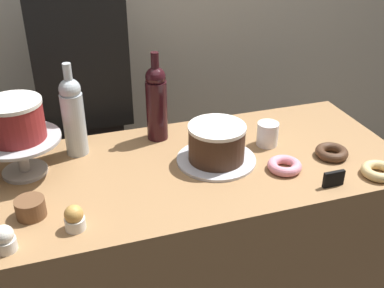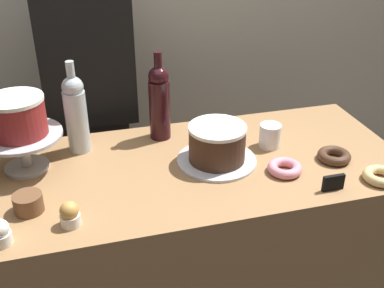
{
  "view_description": "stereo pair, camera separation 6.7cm",
  "coord_description": "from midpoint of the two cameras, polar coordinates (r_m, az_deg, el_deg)",
  "views": [
    {
      "loc": [
        -0.42,
        -1.28,
        1.72
      ],
      "look_at": [
        0.0,
        0.0,
        0.97
      ],
      "focal_mm": 44.18,
      "sensor_mm": 36.0,
      "label": 1
    },
    {
      "loc": [
        -0.35,
        -1.3,
        1.72
      ],
      "look_at": [
        0.0,
        0.0,
        0.97
      ],
      "focal_mm": 44.18,
      "sensor_mm": 36.0,
      "label": 2
    }
  ],
  "objects": [
    {
      "name": "display_counter",
      "position": [
        1.85,
        1.06,
        -14.42
      ],
      "size": [
        1.45,
        0.64,
        0.89
      ],
      "color": "#997047",
      "rests_on": "ground_plane"
    },
    {
      "name": "silver_serving_platter",
      "position": [
        1.59,
        4.22,
        -2.05
      ],
      "size": [
        0.27,
        0.27,
        0.01
      ],
      "color": "silver",
      "rests_on": "display_counter"
    },
    {
      "name": "cupcake_caramel",
      "position": [
        1.33,
        -13.14,
        -8.31
      ],
      "size": [
        0.06,
        0.06,
        0.07
      ],
      "color": "white",
      "rests_on": "display_counter"
    },
    {
      "name": "wine_bottle_clear",
      "position": [
        1.64,
        -12.72,
        3.7
      ],
      "size": [
        0.08,
        0.08,
        0.33
      ],
      "color": "#B2BCC1",
      "rests_on": "display_counter"
    },
    {
      "name": "price_sign_chalkboard",
      "position": [
        1.51,
        17.91,
        -4.48
      ],
      "size": [
        0.07,
        0.01,
        0.05
      ],
      "color": "black",
      "rests_on": "display_counter"
    },
    {
      "name": "coffee_cup_ceramic",
      "position": [
        1.69,
        10.51,
        0.98
      ],
      "size": [
        0.08,
        0.08,
        0.08
      ],
      "color": "white",
      "rests_on": "display_counter"
    },
    {
      "name": "donut_pink",
      "position": [
        1.56,
        12.33,
        -2.88
      ],
      "size": [
        0.11,
        0.11,
        0.03
      ],
      "color": "pink",
      "rests_on": "display_counter"
    },
    {
      "name": "white_layer_cake",
      "position": [
        1.55,
        -19.21,
        3.2
      ],
      "size": [
        0.18,
        0.18,
        0.13
      ],
      "color": "maroon",
      "rests_on": "cake_stand_pedestal"
    },
    {
      "name": "donut_glazed",
      "position": [
        1.62,
        22.93,
        -3.61
      ],
      "size": [
        0.11,
        0.11,
        0.03
      ],
      "color": "#E0C17F",
      "rests_on": "display_counter"
    },
    {
      "name": "cake_stand_pedestal",
      "position": [
        1.6,
        -18.62,
        -0.12
      ],
      "size": [
        0.26,
        0.26,
        0.13
      ],
      "color": "#B2B2B7",
      "rests_on": "display_counter"
    },
    {
      "name": "wine_bottle_dark_red",
      "position": [
        1.69,
        -2.83,
        5.2
      ],
      "size": [
        0.08,
        0.08,
        0.33
      ],
      "color": "black",
      "rests_on": "display_counter"
    },
    {
      "name": "chocolate_round_cake",
      "position": [
        1.56,
        4.31,
        0.05
      ],
      "size": [
        0.19,
        0.19,
        0.12
      ],
      "color": "#3D2619",
      "rests_on": "silver_serving_platter"
    },
    {
      "name": "barista_figure",
      "position": [
        2.04,
        -10.95,
        3.01
      ],
      "size": [
        0.36,
        0.22,
        1.6
      ],
      "color": "black",
      "rests_on": "ground_plane"
    },
    {
      "name": "cookie_stack",
      "position": [
        1.42,
        -17.89,
        -6.81
      ],
      "size": [
        0.08,
        0.08,
        0.05
      ],
      "color": "brown",
      "rests_on": "display_counter"
    },
    {
      "name": "cupcake_vanilla",
      "position": [
        1.32,
        -20.83,
        -10.02
      ],
      "size": [
        0.06,
        0.06,
        0.07
      ],
      "color": "white",
      "rests_on": "display_counter"
    },
    {
      "name": "donut_chocolate",
      "position": [
        1.68,
        17.87,
        -1.38
      ],
      "size": [
        0.11,
        0.11,
        0.03
      ],
      "color": "#472D1E",
      "rests_on": "display_counter"
    }
  ]
}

